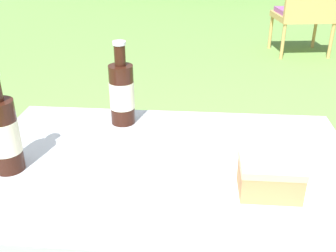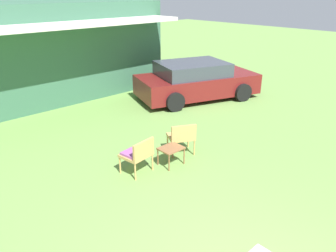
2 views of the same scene
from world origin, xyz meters
TOP-DOWN VIEW (x-y plane):
  - wicker_chair_cushioned at (1.19, 3.63)m, footprint 0.65×0.58m
  - patio_table at (0.00, 0.00)m, footprint 0.94×0.62m
  - cake_on_plate at (0.22, -0.12)m, footprint 0.24×0.24m
  - cola_bottle_near at (-0.14, 0.22)m, footprint 0.07×0.07m
  - cola_bottle_far at (-0.37, -0.06)m, footprint 0.07×0.07m
  - fork at (0.13, -0.13)m, footprint 0.16×0.03m

SIDE VIEW (x-z plane):
  - wicker_chair_cushioned at x=1.19m, z-range 0.07..0.85m
  - patio_table at x=0.00m, z-range 0.29..1.02m
  - fork at x=0.13m, z-range 0.73..0.74m
  - cake_on_plate at x=0.22m, z-range 0.72..0.80m
  - cola_bottle_near at x=-0.14m, z-range 0.70..0.95m
  - cola_bottle_far at x=-0.37m, z-range 0.70..0.95m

